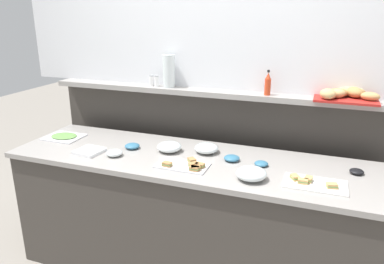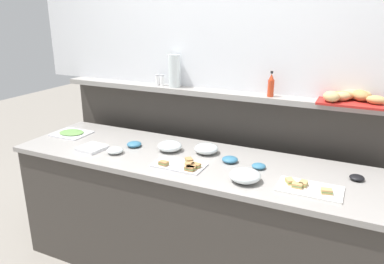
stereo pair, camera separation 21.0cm
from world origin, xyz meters
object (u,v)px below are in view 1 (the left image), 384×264
cold_cuts_platter (64,137)px  condiment_bowl_dark (261,164)px  glass_bowl_medium (114,153)px  condiment_bowl_teal (357,171)px  condiment_bowl_cream (232,158)px  glass_bowl_large (169,147)px  condiment_bowl_red (132,146)px  pepper_shaker (157,81)px  bread_basket (346,94)px  hot_sauce_bottle (268,84)px  sandwich_platter_front (314,183)px  sandwich_platter_rear (185,165)px  salt_shaker (152,80)px  napkin_stack (89,151)px  water_carafe (169,71)px  glass_bowl_extra (206,149)px  glass_bowl_small (251,174)px

cold_cuts_platter → condiment_bowl_dark: bearing=-0.6°
glass_bowl_medium → condiment_bowl_teal: size_ratio=1.33×
glass_bowl_medium → condiment_bowl_cream: (0.76, 0.19, -0.00)m
glass_bowl_medium → condiment_bowl_teal: 1.54m
glass_bowl_large → condiment_bowl_red: glass_bowl_large is taller
glass_bowl_large → condiment_bowl_dark: glass_bowl_large is taller
glass_bowl_medium → pepper_shaker: size_ratio=1.27×
bread_basket → hot_sauce_bottle: bearing=-176.8°
sandwich_platter_front → glass_bowl_large: glass_bowl_large is taller
glass_bowl_large → bread_basket: (1.11, 0.41, 0.37)m
cold_cuts_platter → condiment_bowl_red: condiment_bowl_red is taller
condiment_bowl_cream → pepper_shaker: 0.92m
sandwich_platter_rear → bread_basket: (0.91, 0.62, 0.39)m
condiment_bowl_teal → sandwich_platter_front: bearing=-133.7°
cold_cuts_platter → condiment_bowl_cream: (1.33, 0.00, 0.01)m
salt_shaker → bread_basket: size_ratio=0.21×
pepper_shaker → salt_shaker: bearing=180.0°
napkin_stack → bread_basket: bread_basket is taller
hot_sauce_bottle → water_carafe: size_ratio=0.71×
sandwich_platter_rear → hot_sauce_bottle: (0.39, 0.59, 0.43)m
glass_bowl_extra → condiment_bowl_teal: glass_bowl_extra is taller
glass_bowl_large → glass_bowl_small: (0.62, -0.25, 0.00)m
glass_bowl_extra → water_carafe: bearing=141.7°
glass_bowl_small → condiment_bowl_red: (-0.90, 0.21, -0.01)m
sandwich_platter_front → hot_sauce_bottle: size_ratio=1.97×
cold_cuts_platter → napkin_stack: bearing=-28.2°
cold_cuts_platter → water_carafe: size_ratio=1.09×
bread_basket → condiment_bowl_teal: bearing=-75.1°
condiment_bowl_dark → salt_shaker: size_ratio=0.99×
bread_basket → pepper_shaker: bearing=-179.6°
glass_bowl_medium → napkin_stack: (-0.19, -0.01, -0.01)m
glass_bowl_small → salt_shaker: (-0.94, 0.64, 0.38)m
glass_bowl_small → condiment_bowl_dark: glass_bowl_small is taller
condiment_bowl_teal → condiment_bowl_dark: 0.56m
sandwich_platter_rear → glass_bowl_small: size_ratio=1.81×
sandwich_platter_rear → condiment_bowl_red: same height
condiment_bowl_cream → pepper_shaker: pepper_shaker is taller
glass_bowl_medium → sandwich_platter_front: bearing=0.4°
napkin_stack → bread_basket: bearing=21.0°
condiment_bowl_dark → glass_bowl_small: bearing=-95.7°
condiment_bowl_red → glass_bowl_small: bearing=-13.0°
condiment_bowl_cream → water_carafe: size_ratio=0.41×
condiment_bowl_teal → napkin_stack: (-1.71, -0.26, -0.00)m
cold_cuts_platter → glass_bowl_large: glass_bowl_large is taller
glass_bowl_extra → condiment_bowl_red: glass_bowl_extra is taller
glass_bowl_medium → water_carafe: (0.15, 0.60, 0.47)m
condiment_bowl_red → hot_sauce_bottle: bearing=25.7°
cold_cuts_platter → glass_bowl_medium: bearing=-18.7°
napkin_stack → bread_basket: 1.78m
glass_bowl_medium → condiment_bowl_cream: bearing=14.1°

